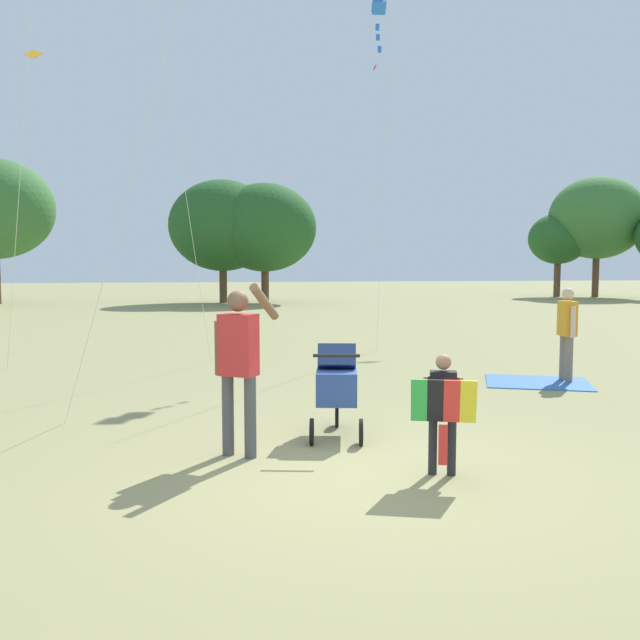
{
  "coord_description": "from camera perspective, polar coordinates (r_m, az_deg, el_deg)",
  "views": [
    {
      "loc": [
        -1.28,
        -6.05,
        1.92
      ],
      "look_at": [
        -0.16,
        1.22,
        1.3
      ],
      "focal_mm": 38.52,
      "sensor_mm": 36.0,
      "label": 1
    }
  ],
  "objects": [
    {
      "name": "picnic_blanket",
      "position": [
        11.52,
        17.62,
        -4.96
      ],
      "size": [
        1.95,
        1.77,
        0.02
      ],
      "primitive_type": "cube",
      "rotation": [
        0.0,
        0.0,
        -0.37
      ],
      "color": "#3366B2",
      "rests_on": "ground"
    },
    {
      "name": "stroller",
      "position": [
        7.61,
        1.4,
        -5.12
      ],
      "size": [
        0.65,
        1.12,
        1.03
      ],
      "color": "black",
      "rests_on": "ground"
    },
    {
      "name": "ground_plane",
      "position": [
        6.48,
        3.13,
        -12.44
      ],
      "size": [
        120.0,
        120.0,
        0.0
      ],
      "primitive_type": "plane",
      "color": "#938E5B"
    },
    {
      "name": "treeline_distant",
      "position": [
        33.96,
        -7.54,
        8.27
      ],
      "size": [
        46.09,
        7.81,
        6.61
      ],
      "color": "brown",
      "rests_on": "ground"
    },
    {
      "name": "person_adult_flyer",
      "position": [
        6.79,
        -6.76,
        -3.07
      ],
      "size": [
        0.66,
        0.46,
        1.72
      ],
      "color": "#4C4C51",
      "rests_on": "ground"
    },
    {
      "name": "child_with_butterfly_kite",
      "position": [
        6.28,
        10.18,
        -6.89
      ],
      "size": [
        0.58,
        0.43,
        1.1
      ],
      "color": "#232328",
      "rests_on": "ground"
    },
    {
      "name": "kite_green_novelty",
      "position": [
        15.77,
        4.93,
        24.89
      ],
      "size": [
        0.29,
        1.59,
        7.74
      ],
      "color": "purple",
      "rests_on": "ground"
    },
    {
      "name": "person_sitting_far",
      "position": [
        11.68,
        19.84,
        -0.52
      ],
      "size": [
        0.22,
        0.49,
        1.51
      ],
      "color": "#7F705B",
      "rests_on": "ground"
    }
  ]
}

